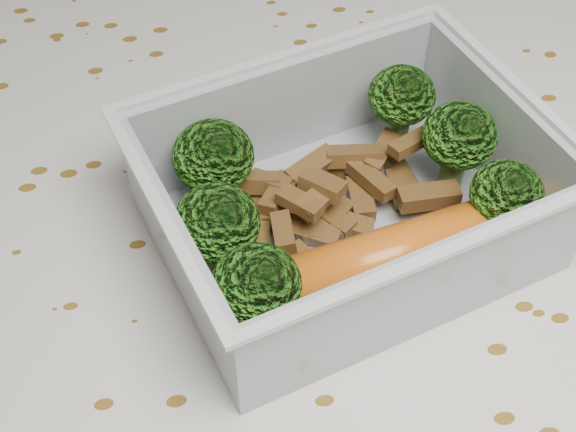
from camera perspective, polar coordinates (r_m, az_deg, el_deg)
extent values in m
cube|color=brown|center=(0.45, 0.91, -4.00)|extent=(1.40, 0.90, 0.04)
cube|color=silver|center=(0.43, 0.95, -2.14)|extent=(1.46, 0.96, 0.01)
cube|color=silver|center=(0.43, 4.04, -1.18)|extent=(0.22, 0.19, 0.00)
cube|color=silver|center=(0.45, -0.09, 7.63)|extent=(0.18, 0.05, 0.06)
cube|color=silver|center=(0.37, 9.58, -5.28)|extent=(0.18, 0.05, 0.06)
cube|color=silver|center=(0.44, 14.57, 5.60)|extent=(0.04, 0.13, 0.06)
cube|color=silver|center=(0.38, -7.75, -2.72)|extent=(0.04, 0.13, 0.06)
cube|color=silver|center=(0.43, -0.40, 11.26)|extent=(0.19, 0.06, 0.00)
cube|color=silver|center=(0.34, 10.71, -2.69)|extent=(0.19, 0.06, 0.00)
cube|color=silver|center=(0.43, 15.93, 8.92)|extent=(0.04, 0.14, 0.00)
cube|color=silver|center=(0.35, -9.03, 0.25)|extent=(0.04, 0.14, 0.00)
cylinder|color=#608C3F|center=(0.43, -5.09, 1.76)|extent=(0.02, 0.02, 0.02)
ellipsoid|color=#408A1F|center=(0.41, -5.33, 4.25)|extent=(0.04, 0.04, 0.04)
cylinder|color=#608C3F|center=(0.46, 7.76, 6.04)|extent=(0.02, 0.02, 0.03)
ellipsoid|color=#408A1F|center=(0.45, 8.11, 8.49)|extent=(0.04, 0.04, 0.03)
cylinder|color=#608C3F|center=(0.40, -4.82, -2.91)|extent=(0.02, 0.02, 0.02)
ellipsoid|color=#408A1F|center=(0.38, -5.07, -0.47)|extent=(0.04, 0.04, 0.04)
cylinder|color=#608C3F|center=(0.45, 11.57, 3.18)|extent=(0.02, 0.02, 0.02)
ellipsoid|color=#408A1F|center=(0.43, 12.10, 5.62)|extent=(0.04, 0.04, 0.03)
cylinder|color=#608C3F|center=(0.38, -2.15, -7.26)|extent=(0.02, 0.02, 0.02)
ellipsoid|color=#408A1F|center=(0.36, -2.27, -4.92)|extent=(0.04, 0.04, 0.03)
cylinder|color=#608C3F|center=(0.42, 14.58, -0.83)|extent=(0.02, 0.02, 0.03)
ellipsoid|color=#408A1F|center=(0.40, 15.29, 1.57)|extent=(0.04, 0.04, 0.03)
cube|color=brown|center=(0.43, 1.97, 1.76)|extent=(0.03, 0.02, 0.01)
cube|color=brown|center=(0.44, 8.69, 5.12)|extent=(0.03, 0.02, 0.01)
cube|color=brown|center=(0.44, 3.89, 3.33)|extent=(0.03, 0.02, 0.01)
cube|color=brown|center=(0.44, 8.29, 2.54)|extent=(0.02, 0.04, 0.01)
cube|color=brown|center=(0.42, -3.22, -0.17)|extent=(0.04, 0.02, 0.01)
cube|color=brown|center=(0.44, 7.85, 1.96)|extent=(0.01, 0.02, 0.01)
cube|color=brown|center=(0.42, 2.73, 0.11)|extent=(0.03, 0.03, 0.01)
cube|color=brown|center=(0.40, -0.19, -3.45)|extent=(0.03, 0.02, 0.01)
cube|color=brown|center=(0.41, -2.29, -2.02)|extent=(0.02, 0.03, 0.01)
cube|color=brown|center=(0.40, 0.86, 0.94)|extent=(0.02, 0.02, 0.01)
cube|color=brown|center=(0.41, 2.23, 1.29)|extent=(0.03, 0.03, 0.01)
cube|color=brown|center=(0.43, 1.65, 3.47)|extent=(0.03, 0.03, 0.01)
cube|color=brown|center=(0.44, 4.75, 4.27)|extent=(0.03, 0.02, 0.01)
cube|color=brown|center=(0.43, -3.17, 1.35)|extent=(0.03, 0.03, 0.01)
cube|color=brown|center=(0.42, 1.68, -1.19)|extent=(0.03, 0.03, 0.01)
cube|color=brown|center=(0.42, -1.14, 2.29)|extent=(0.03, 0.02, 0.01)
cube|color=brown|center=(0.44, 6.61, 4.52)|extent=(0.03, 0.03, 0.01)
cube|color=brown|center=(0.43, 9.97, 1.38)|extent=(0.03, 0.01, 0.01)
cube|color=brown|center=(0.43, 2.88, 0.78)|extent=(0.03, 0.03, 0.01)
cube|color=brown|center=(0.41, 2.48, 2.23)|extent=(0.03, 0.03, 0.01)
cube|color=brown|center=(0.42, 2.53, -0.99)|extent=(0.02, 0.01, 0.01)
cube|color=brown|center=(0.42, -2.32, 2.38)|extent=(0.03, 0.02, 0.01)
cube|color=brown|center=(0.42, 3.69, -0.40)|extent=(0.04, 0.03, 0.01)
cube|color=brown|center=(0.43, 5.81, 2.71)|extent=(0.02, 0.03, 0.01)
cube|color=brown|center=(0.43, 5.17, 1.24)|extent=(0.01, 0.03, 0.01)
cube|color=brown|center=(0.42, -2.40, -0.52)|extent=(0.03, 0.02, 0.01)
cube|color=brown|center=(0.40, -0.31, -1.26)|extent=(0.01, 0.02, 0.01)
cube|color=brown|center=(0.42, -0.68, 1.53)|extent=(0.03, 0.03, 0.01)
cylinder|color=#D25F13|center=(0.39, 7.71, -2.80)|extent=(0.14, 0.06, 0.03)
sphere|color=#D25F13|center=(0.42, 16.20, -0.01)|extent=(0.03, 0.03, 0.03)
sphere|color=#D25F13|center=(0.37, -1.92, -5.87)|extent=(0.03, 0.03, 0.03)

